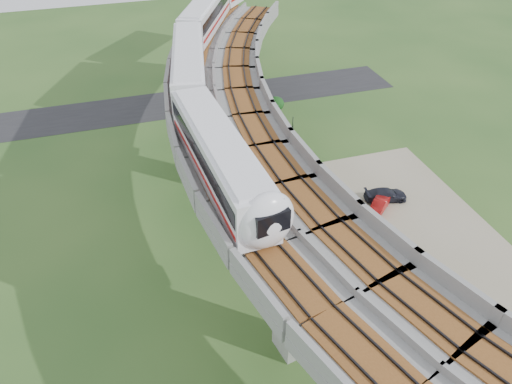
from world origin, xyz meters
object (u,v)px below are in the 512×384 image
car_dark (386,195)px  metro_train (218,39)px  car_red (379,205)px  car_white (384,286)px

car_dark → metro_train: bearing=51.1°
car_red → car_dark: size_ratio=0.82×
car_white → car_red: (4.69, 9.31, -0.05)m
car_white → car_dark: bearing=57.5°
car_white → car_red: size_ratio=1.06×
metro_train → car_white: (6.48, -25.61, -11.65)m
metro_train → car_dark: 22.81m
car_white → car_red: car_white is taller
car_white → car_dark: (6.11, 10.58, -0.01)m
car_red → metro_train: bearing=172.8°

